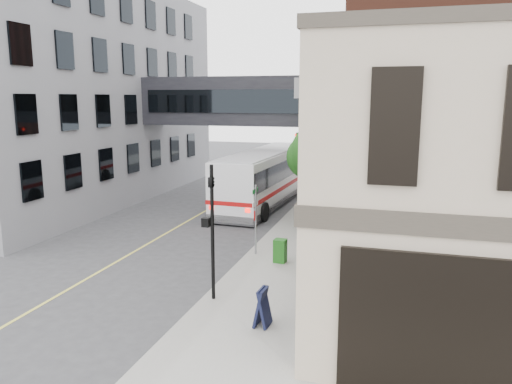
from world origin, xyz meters
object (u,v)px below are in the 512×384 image
Objects in this scene: bus at (266,175)px; pedestrian_c at (309,205)px; sandwich_board at (263,307)px; pedestrian_a at (316,230)px; pedestrian_b at (316,223)px; newspaper_box at (280,251)px.

bus reaches higher than pedestrian_c.
sandwich_board is (1.04, -13.18, -0.23)m from pedestrian_c.
pedestrian_a is 1.00× the size of pedestrian_b.
sandwich_board is at bearing -117.67° from pedestrian_b.
pedestrian_b is 1.11× the size of pedestrian_c.
pedestrian_b is (4.64, -8.17, -0.84)m from bus.
bus is 12.11m from newspaper_box.
bus is 7.11× the size of pedestrian_b.
newspaper_box is at bearing -129.23° from pedestrian_a.
sandwich_board is (4.57, -17.16, -1.15)m from bus.
pedestrian_a is 1.84× the size of newspaper_box.
sandwich_board reaches higher than newspaper_box.
newspaper_box is (3.72, -11.46, -1.24)m from bus.
pedestrian_a is 5.60m from pedestrian_c.
pedestrian_b is at bearing 88.74° from pedestrian_a.
newspaper_box is at bearing 101.79° from sandwich_board.
pedestrian_b reaches higher than newspaper_box.
pedestrian_c is (3.53, -3.98, -0.93)m from bus.
pedestrian_c is at bearing 77.53° from pedestrian_b.
bus is 10.98× the size of sandwich_board.
pedestrian_a reaches higher than newspaper_box.
newspaper_box is 0.84× the size of sandwich_board.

